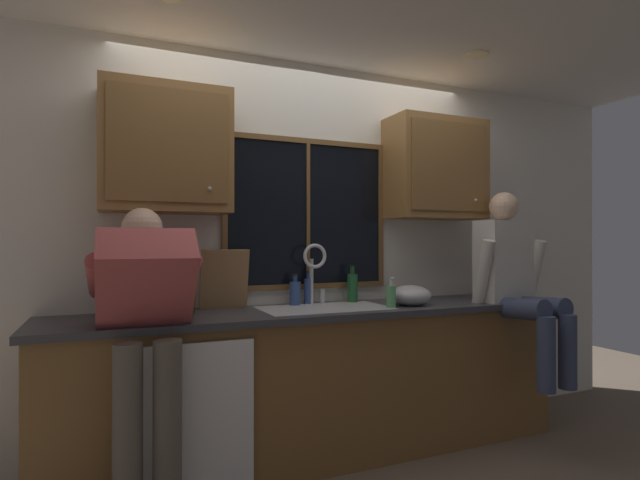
{
  "coord_description": "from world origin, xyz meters",
  "views": [
    {
      "loc": [
        -1.23,
        -3.1,
        1.33
      ],
      "look_at": [
        -0.02,
        -0.3,
        1.34
      ],
      "focal_mm": 27.52,
      "sensor_mm": 36.0,
      "label": 1
    }
  ],
  "objects_px": {
    "person_standing": "(145,322)",
    "knife_block": "(183,295)",
    "person_sitting_on_counter": "(515,276)",
    "bottle_green_glass": "(308,290)",
    "mixing_bowl": "(411,296)",
    "bottle_amber_small": "(352,287)",
    "cutting_board": "(224,279)",
    "soap_dispenser": "(391,296)",
    "bottle_tall_clear": "(295,292)"
  },
  "relations": [
    {
      "from": "bottle_tall_clear",
      "to": "bottle_green_glass",
      "type": "bearing_deg",
      "value": 18.5
    },
    {
      "from": "person_standing",
      "to": "soap_dispenser",
      "type": "bearing_deg",
      "value": 5.56
    },
    {
      "from": "bottle_green_glass",
      "to": "bottle_tall_clear",
      "type": "height_order",
      "value": "bottle_green_glass"
    },
    {
      "from": "cutting_board",
      "to": "mixing_bowl",
      "type": "relative_size",
      "value": 1.37
    },
    {
      "from": "cutting_board",
      "to": "bottle_green_glass",
      "type": "distance_m",
      "value": 0.57
    },
    {
      "from": "bottle_amber_small",
      "to": "bottle_green_glass",
      "type": "bearing_deg",
      "value": 174.69
    },
    {
      "from": "bottle_tall_clear",
      "to": "bottle_amber_small",
      "type": "distance_m",
      "value": 0.42
    },
    {
      "from": "knife_block",
      "to": "cutting_board",
      "type": "relative_size",
      "value": 0.86
    },
    {
      "from": "cutting_board",
      "to": "person_sitting_on_counter",
      "type": "bearing_deg",
      "value": -14.4
    },
    {
      "from": "soap_dispenser",
      "to": "bottle_green_glass",
      "type": "xyz_separation_m",
      "value": [
        -0.41,
        0.38,
        0.02
      ]
    },
    {
      "from": "bottle_amber_small",
      "to": "person_sitting_on_counter",
      "type": "bearing_deg",
      "value": -25.55
    },
    {
      "from": "mixing_bowl",
      "to": "bottle_tall_clear",
      "type": "relative_size",
      "value": 1.34
    },
    {
      "from": "bottle_amber_small",
      "to": "cutting_board",
      "type": "bearing_deg",
      "value": 179.58
    },
    {
      "from": "person_sitting_on_counter",
      "to": "bottle_green_glass",
      "type": "distance_m",
      "value": 1.41
    },
    {
      "from": "person_standing",
      "to": "knife_block",
      "type": "distance_m",
      "value": 0.44
    },
    {
      "from": "knife_block",
      "to": "soap_dispenser",
      "type": "xyz_separation_m",
      "value": [
        1.24,
        -0.22,
        -0.04
      ]
    },
    {
      "from": "cutting_board",
      "to": "bottle_green_glass",
      "type": "height_order",
      "value": "cutting_board"
    },
    {
      "from": "person_sitting_on_counter",
      "to": "soap_dispenser",
      "type": "distance_m",
      "value": 0.92
    },
    {
      "from": "person_standing",
      "to": "person_sitting_on_counter",
      "type": "height_order",
      "value": "person_sitting_on_counter"
    },
    {
      "from": "soap_dispenser",
      "to": "bottle_tall_clear",
      "type": "relative_size",
      "value": 0.94
    },
    {
      "from": "person_sitting_on_counter",
      "to": "bottle_green_glass",
      "type": "xyz_separation_m",
      "value": [
        -1.31,
        0.5,
        -0.09
      ]
    },
    {
      "from": "cutting_board",
      "to": "bottle_tall_clear",
      "type": "relative_size",
      "value": 1.83
    },
    {
      "from": "person_standing",
      "to": "mixing_bowl",
      "type": "height_order",
      "value": "person_standing"
    },
    {
      "from": "person_sitting_on_counter",
      "to": "cutting_board",
      "type": "relative_size",
      "value": 3.38
    },
    {
      "from": "soap_dispenser",
      "to": "bottle_tall_clear",
      "type": "xyz_separation_m",
      "value": [
        -0.52,
        0.35,
        0.01
      ]
    },
    {
      "from": "mixing_bowl",
      "to": "bottle_green_glass",
      "type": "distance_m",
      "value": 0.68
    },
    {
      "from": "mixing_bowl",
      "to": "bottle_amber_small",
      "type": "bearing_deg",
      "value": 133.77
    },
    {
      "from": "bottle_green_glass",
      "to": "person_standing",
      "type": "bearing_deg",
      "value": -153.57
    },
    {
      "from": "person_sitting_on_counter",
      "to": "bottle_amber_small",
      "type": "height_order",
      "value": "person_sitting_on_counter"
    },
    {
      "from": "person_sitting_on_counter",
      "to": "bottle_amber_small",
      "type": "distance_m",
      "value": 1.1
    },
    {
      "from": "person_standing",
      "to": "soap_dispenser",
      "type": "height_order",
      "value": "person_standing"
    },
    {
      "from": "soap_dispenser",
      "to": "bottle_green_glass",
      "type": "height_order",
      "value": "bottle_green_glass"
    },
    {
      "from": "person_sitting_on_counter",
      "to": "soap_dispenser",
      "type": "xyz_separation_m",
      "value": [
        -0.9,
        0.12,
        -0.11
      ]
    },
    {
      "from": "bottle_tall_clear",
      "to": "mixing_bowl",
      "type": "bearing_deg",
      "value": -22.1
    },
    {
      "from": "knife_block",
      "to": "soap_dispenser",
      "type": "relative_size",
      "value": 1.68
    },
    {
      "from": "soap_dispenser",
      "to": "bottle_green_glass",
      "type": "distance_m",
      "value": 0.56
    },
    {
      "from": "bottle_amber_small",
      "to": "knife_block",
      "type": "bearing_deg",
      "value": -173.43
    },
    {
      "from": "bottle_amber_small",
      "to": "person_standing",
      "type": "bearing_deg",
      "value": -160.15
    },
    {
      "from": "bottle_tall_clear",
      "to": "soap_dispenser",
      "type": "bearing_deg",
      "value": -34.02
    },
    {
      "from": "knife_block",
      "to": "bottle_tall_clear",
      "type": "bearing_deg",
      "value": 9.87
    },
    {
      "from": "person_standing",
      "to": "bottle_amber_small",
      "type": "xyz_separation_m",
      "value": [
        1.38,
        0.5,
        0.08
      ]
    },
    {
      "from": "cutting_board",
      "to": "bottle_green_glass",
      "type": "bearing_deg",
      "value": 2.33
    },
    {
      "from": "soap_dispenser",
      "to": "bottle_tall_clear",
      "type": "distance_m",
      "value": 0.62
    },
    {
      "from": "bottle_green_glass",
      "to": "bottle_tall_clear",
      "type": "distance_m",
      "value": 0.11
    },
    {
      "from": "person_sitting_on_counter",
      "to": "cutting_board",
      "type": "height_order",
      "value": "person_sitting_on_counter"
    },
    {
      "from": "person_sitting_on_counter",
      "to": "bottle_amber_small",
      "type": "bearing_deg",
      "value": 154.45
    },
    {
      "from": "person_standing",
      "to": "person_sitting_on_counter",
      "type": "xyz_separation_m",
      "value": [
        2.37,
        0.02,
        0.16
      ]
    },
    {
      "from": "person_sitting_on_counter",
      "to": "knife_block",
      "type": "relative_size",
      "value": 3.92
    },
    {
      "from": "soap_dispenser",
      "to": "knife_block",
      "type": "bearing_deg",
      "value": 169.88
    },
    {
      "from": "cutting_board",
      "to": "bottle_green_glass",
      "type": "xyz_separation_m",
      "value": [
        0.57,
        0.02,
        -0.09
      ]
    }
  ]
}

